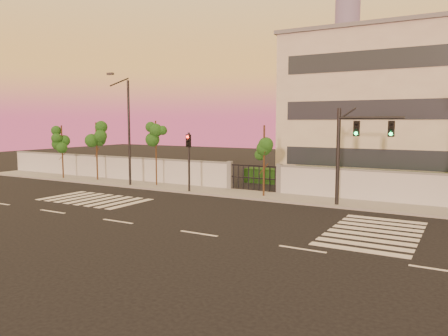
# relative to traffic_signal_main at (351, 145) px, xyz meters

# --- Properties ---
(ground) EXTENTS (120.00, 120.00, 0.00)m
(ground) POSITION_rel_traffic_signal_main_xyz_m (-4.53, -9.53, -3.76)
(ground) COLOR black
(ground) RESTS_ON ground
(sidewalk) EXTENTS (60.00, 3.00, 0.15)m
(sidewalk) POSITION_rel_traffic_signal_main_xyz_m (-4.53, 0.97, -3.69)
(sidewalk) COLOR gray
(sidewalk) RESTS_ON ground
(perimeter_wall) EXTENTS (60.00, 0.36, 2.20)m
(perimeter_wall) POSITION_rel_traffic_signal_main_xyz_m (-4.43, 2.47, -2.69)
(perimeter_wall) COLOR silver
(perimeter_wall) RESTS_ON ground
(hedge_row) EXTENTS (41.00, 4.25, 1.80)m
(hedge_row) POSITION_rel_traffic_signal_main_xyz_m (-3.37, 5.20, -2.94)
(hedge_row) COLOR #133510
(hedge_row) RESTS_ON ground
(distant_skyscraper) EXTENTS (16.00, 16.00, 118.00)m
(distant_skyscraper) POSITION_rel_traffic_signal_main_xyz_m (-69.53, 270.47, 58.22)
(distant_skyscraper) COLOR slate
(distant_skyscraper) RESTS_ON ground
(road_markings) EXTENTS (57.00, 7.62, 0.02)m
(road_markings) POSITION_rel_traffic_signal_main_xyz_m (-6.11, -5.78, -3.75)
(road_markings) COLOR silver
(road_markings) RESTS_ON ground
(street_tree_a) EXTENTS (1.52, 1.21, 4.83)m
(street_tree_a) POSITION_rel_traffic_signal_main_xyz_m (-25.39, 0.41, -0.21)
(street_tree_a) COLOR #382314
(street_tree_a) RESTS_ON ground
(street_tree_b) EXTENTS (1.63, 1.30, 5.08)m
(street_tree_b) POSITION_rel_traffic_signal_main_xyz_m (-21.81, 1.04, -0.02)
(street_tree_b) COLOR #382314
(street_tree_b) RESTS_ON ground
(street_tree_c) EXTENTS (1.37, 1.09, 5.23)m
(street_tree_c) POSITION_rel_traffic_signal_main_xyz_m (-15.33, 1.00, 0.08)
(street_tree_c) COLOR #382314
(street_tree_c) RESTS_ON ground
(street_tree_d) EXTENTS (1.56, 1.24, 4.91)m
(street_tree_d) POSITION_rel_traffic_signal_main_xyz_m (-5.89, 0.68, -0.14)
(street_tree_d) COLOR #382314
(street_tree_d) RESTS_ON ground
(traffic_signal_main) EXTENTS (3.76, 0.38, 5.95)m
(traffic_signal_main) POSITION_rel_traffic_signal_main_xyz_m (0.00, 0.00, 0.00)
(traffic_signal_main) COLOR black
(traffic_signal_main) RESTS_ON ground
(traffic_signal_secondary) EXTENTS (0.34, 0.34, 4.38)m
(traffic_signal_secondary) POSITION_rel_traffic_signal_main_xyz_m (-11.38, -0.28, -0.98)
(traffic_signal_secondary) COLOR black
(traffic_signal_secondary) RESTS_ON ground
(streetlight_west) EXTENTS (0.52, 2.10, 8.75)m
(streetlight_west) POSITION_rel_traffic_signal_main_xyz_m (-17.30, -0.08, 0.97)
(streetlight_west) COLOR black
(streetlight_west) RESTS_ON ground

